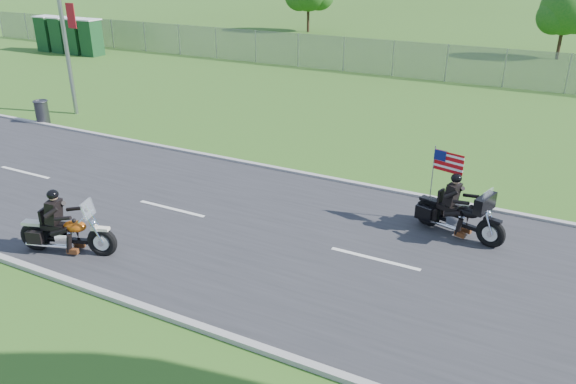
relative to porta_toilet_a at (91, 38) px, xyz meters
The scene contains 13 objects.
ground 27.83m from the porta_toilet_a, 37.69° to the right, with size 420.00×420.00×0.00m, color #2E4E18.
road 27.83m from the porta_toilet_a, 37.69° to the right, with size 120.00×8.00×0.04m, color #28282B.
curb_north 25.55m from the porta_toilet_a, 30.48° to the right, with size 120.00×0.18×0.12m, color #9E9B93.
curb_south 30.47m from the porta_toilet_a, 43.74° to the right, with size 120.00×0.18×0.12m, color #9E9B93.
fence 17.26m from the porta_toilet_a, 10.01° to the left, with size 60.00×0.03×2.00m, color gray.
porta_toilet_a is the anchor object (origin of this frame).
porta_toilet_b 1.40m from the porta_toilet_a, behind, with size 1.10×1.10×2.30m, color #143F1C.
porta_toilet_c 2.80m from the porta_toilet_a, behind, with size 1.10×1.10×2.30m, color #143F1C.
porta_toilet_d 4.20m from the porta_toilet_a, behind, with size 1.10×1.10×2.30m, color #143F1C.
tree_fence_near 30.98m from the porta_toilet_a, 24.93° to the left, with size 3.52×3.28×4.75m.
motorcycle_lead 27.86m from the porta_toilet_a, 46.11° to the right, with size 2.41×1.11×1.67m.
motorcycle_follow 31.21m from the porta_toilet_a, 28.43° to the right, with size 2.43×1.11×2.07m.
trash_can 16.12m from the porta_toilet_a, 52.05° to the right, with size 0.54×0.54×0.94m, color #313035.
Camera 1 is at (7.47, -11.14, 6.81)m, focal length 35.00 mm.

